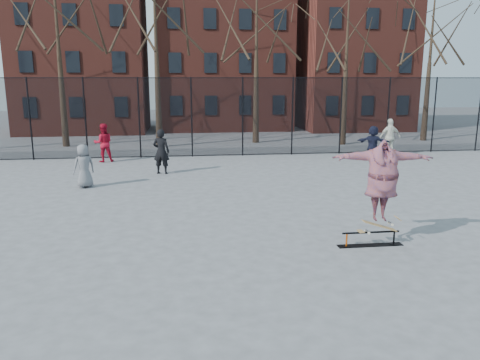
{
  "coord_description": "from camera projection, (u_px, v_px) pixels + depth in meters",
  "views": [
    {
      "loc": [
        -1.92,
        -10.82,
        3.95
      ],
      "look_at": [
        -0.38,
        1.5,
        1.23
      ],
      "focal_mm": 35.0,
      "sensor_mm": 36.0,
      "label": 1
    }
  ],
  "objects": [
    {
      "name": "bystander_red",
      "position": [
        103.0,
        143.0,
        22.32
      ],
      "size": [
        1.02,
        0.87,
        1.83
      ],
      "primitive_type": "imported",
      "rotation": [
        0.0,
        0.0,
        3.36
      ],
      "color": "#AF0F26",
      "rests_on": "ground"
    },
    {
      "name": "ground",
      "position": [
        263.0,
        241.0,
        11.57
      ],
      "size": [
        100.0,
        100.0,
        0.0
      ],
      "primitive_type": "plane",
      "color": "#5C5C61"
    },
    {
      "name": "bystander_grey",
      "position": [
        84.0,
        166.0,
        17.08
      ],
      "size": [
        0.93,
        0.84,
        1.6
      ],
      "primitive_type": "imported",
      "rotation": [
        0.0,
        0.0,
        3.68
      ],
      "color": "slate",
      "rests_on": "ground"
    },
    {
      "name": "tree_row",
      "position": [
        208.0,
        17.0,
        26.59
      ],
      "size": [
        33.66,
        7.46,
        10.67
      ],
      "color": "black",
      "rests_on": "ground"
    },
    {
      "name": "bystander_white",
      "position": [
        390.0,
        137.0,
        24.06
      ],
      "size": [
        1.14,
        0.51,
        1.92
      ],
      "primitive_type": "imported",
      "rotation": [
        0.0,
        0.0,
        3.18
      ],
      "color": "silver",
      "rests_on": "ground"
    },
    {
      "name": "skateboard",
      "position": [
        379.0,
        229.0,
        11.21
      ],
      "size": [
        0.93,
        0.22,
        0.11
      ],
      "primitive_type": null,
      "color": "#A37841",
      "rests_on": "skate_rail"
    },
    {
      "name": "rowhouses",
      "position": [
        214.0,
        50.0,
        35.56
      ],
      "size": [
        29.0,
        7.0,
        13.0
      ],
      "color": "maroon",
      "rests_on": "ground"
    },
    {
      "name": "bystander_navy",
      "position": [
        373.0,
        143.0,
        22.84
      ],
      "size": [
        1.6,
        1.25,
        1.69
      ],
      "primitive_type": "imported",
      "rotation": [
        0.0,
        0.0,
        2.59
      ],
      "color": "black",
      "rests_on": "ground"
    },
    {
      "name": "bystander_black",
      "position": [
        161.0,
        152.0,
        19.54
      ],
      "size": [
        0.77,
        0.6,
        1.88
      ],
      "primitive_type": "imported",
      "rotation": [
        0.0,
        0.0,
        2.91
      ],
      "color": "black",
      "rests_on": "ground"
    },
    {
      "name": "skate_rail",
      "position": [
        370.0,
        240.0,
        11.24
      ],
      "size": [
        1.6,
        0.25,
        0.35
      ],
      "color": "black",
      "rests_on": "ground"
    },
    {
      "name": "skater",
      "position": [
        382.0,
        188.0,
        10.99
      ],
      "size": [
        2.43,
        0.89,
        1.93
      ],
      "primitive_type": "imported",
      "rotation": [
        0.0,
        0.0,
        -0.11
      ],
      "color": "#523586",
      "rests_on": "skateboard"
    },
    {
      "name": "fence",
      "position": [
        219.0,
        116.0,
        23.73
      ],
      "size": [
        34.03,
        0.07,
        4.0
      ],
      "color": "black",
      "rests_on": "ground"
    }
  ]
}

